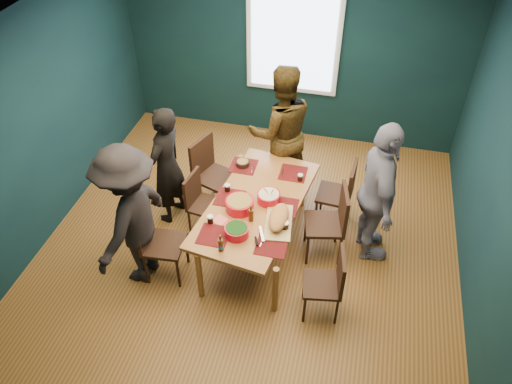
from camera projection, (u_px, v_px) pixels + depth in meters
The scene contains 26 objects.
room at pixel (257, 138), 5.55m from camera, with size 5.01×5.01×2.71m.
dining_table at pixel (256, 207), 5.76m from camera, with size 1.23×2.03×0.73m.
chair_left_far at pixel (209, 169), 6.42m from camera, with size 0.58×0.58×1.00m.
chair_left_mid at pixel (200, 199), 6.11m from camera, with size 0.43×0.43×0.84m.
chair_left_near at pixel (155, 238), 5.51m from camera, with size 0.47×0.47×0.97m.
chair_right_far at pixel (342, 190), 6.16m from camera, with size 0.45×0.45×0.93m.
chair_right_mid at pixel (333, 219), 5.73m from camera, with size 0.52×0.52×0.98m.
chair_right_near at pixel (330, 280), 5.14m from camera, with size 0.45×0.45×0.87m.
person_far_left at pixel (167, 166), 6.10m from camera, with size 0.59×0.38×1.60m, color black.
person_back at pixel (281, 132), 6.46m from camera, with size 0.89×0.70×1.84m, color black.
person_right at pixel (378, 194), 5.54m from camera, with size 1.06×0.44×1.82m, color silver.
person_near_left at pixel (131, 217), 5.30m from camera, with size 1.14×0.66×1.77m, color black.
bowl_salad at pixel (240, 204), 5.58m from camera, with size 0.32×0.32×0.13m.
bowl_dumpling at pixel (269, 197), 5.69m from camera, with size 0.27×0.27×0.25m.
bowl_herbs at pixel (237, 231), 5.28m from camera, with size 0.26×0.26×0.11m.
cutting_board at pixel (279, 219), 5.41m from camera, with size 0.38×0.72×0.16m.
small_bowl at pixel (243, 163), 6.21m from camera, with size 0.17×0.17×0.07m.
beer_bottle_a at pixel (221, 245), 5.10m from camera, with size 0.06×0.06×0.22m.
beer_bottle_b at pixel (251, 215), 5.43m from camera, with size 0.06×0.06×0.22m.
cola_glass_a at pixel (210, 219), 5.43m from camera, with size 0.07×0.07×0.10m.
cola_glass_b at pixel (285, 226), 5.34m from camera, with size 0.08×0.08×0.11m.
cola_glass_c at pixel (300, 177), 5.98m from camera, with size 0.06×0.06×0.09m.
cola_glass_d at pixel (227, 188), 5.83m from camera, with size 0.07×0.07×0.10m.
napkin_a at pixel (286, 203), 5.70m from camera, with size 0.15×0.15×0.00m, color #F66F67.
napkin_b at pixel (220, 220), 5.49m from camera, with size 0.14×0.14×0.00m, color #F66F67.
napkin_c at pixel (277, 248), 5.17m from camera, with size 0.13×0.13×0.00m, color #F66F67.
Camera 1 is at (1.07, -4.20, 4.55)m, focal length 35.00 mm.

